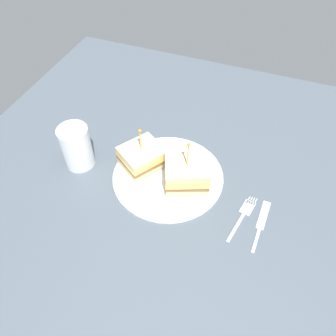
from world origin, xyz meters
TOP-DOWN VIEW (x-y plane):
  - ground_plane at (0.00, 0.00)cm, footprint 95.70×95.70cm
  - plate at (0.00, 0.00)cm, footprint 24.05×24.05cm
  - sandwich_half_front at (4.43, -0.82)cm, footprint 10.97×10.12cm
  - sandwich_half_back at (-6.45, 0.93)cm, footprint 11.13×11.37cm
  - drink_glass at (-19.96, -3.12)cm, footprint 6.49×6.49cm
  - fork at (17.69, -3.41)cm, footprint 3.66×12.41cm
  - knife at (21.26, -4.51)cm, footprint 1.80×12.48cm

SIDE VIEW (x-z plane):
  - ground_plane at x=0.00cm, z-range -2.00..0.00cm
  - fork at x=17.69cm, z-range 0.00..0.35cm
  - knife at x=21.26cm, z-range 0.00..0.35cm
  - plate at x=0.00cm, z-range 0.00..0.90cm
  - sandwich_half_back at x=-6.45cm, z-range -1.94..8.16cm
  - sandwich_half_front at x=4.43cm, z-range -2.09..9.61cm
  - drink_glass at x=-19.96cm, z-range -0.63..9.41cm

